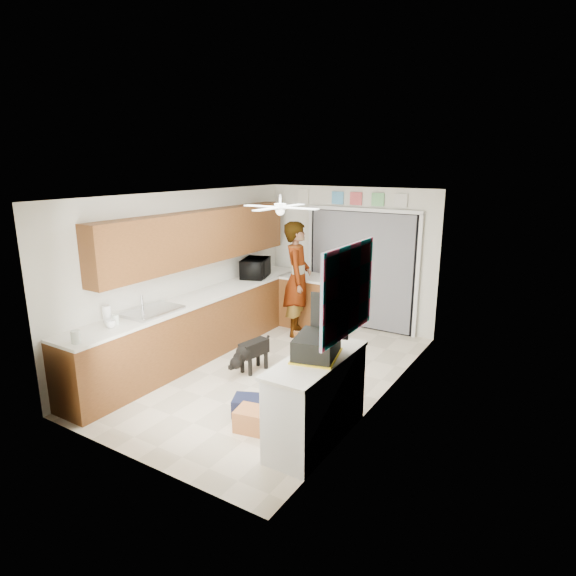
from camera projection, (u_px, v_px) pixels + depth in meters
The scene contains 40 objects.
floor at pixel (273, 371), 6.90m from camera, with size 5.00×5.00×0.00m, color beige.
ceiling at pixel (272, 195), 6.26m from camera, with size 5.00×5.00×0.00m, color white.
wall_back at pixel (349, 258), 8.64m from camera, with size 3.20×3.20×0.00m, color silver.
wall_front at pixel (126, 344), 4.52m from camera, with size 3.20×3.20×0.00m, color silver.
wall_left at pixel (186, 273), 7.40m from camera, with size 5.00×5.00×0.00m, color silver.
wall_right at pixel (384, 305), 5.77m from camera, with size 5.00×5.00×0.00m, color silver.
left_base_cabinets at pixel (203, 326), 7.45m from camera, with size 0.60×4.80×0.90m, color brown.
left_countertop at pixel (202, 297), 7.32m from camera, with size 0.62×4.80×0.04m, color white.
upper_cabinets at pixel (201, 237), 7.34m from camera, with size 0.32×4.00×0.80m, color brown.
sink_basin at pixel (152, 312), 6.49m from camera, with size 0.50×0.76×0.06m, color silver.
faucet at pixel (142, 303), 6.56m from camera, with size 0.03×0.03×0.22m, color silver.
peninsula_base at pixel (311, 303), 8.68m from camera, with size 1.00×0.60×0.90m, color brown.
peninsula_top at pixel (311, 277), 8.56m from camera, with size 1.04×0.64×0.04m, color white.
back_opening_recess at pixel (361, 270), 8.54m from camera, with size 2.00×0.06×2.10m, color black.
curtain_panel at pixel (360, 271), 8.50m from camera, with size 1.90×0.03×2.05m, color gray.
door_trim_left at pixel (310, 264), 9.03m from camera, with size 0.06×0.04×2.10m, color white.
door_trim_right at pixel (417, 278), 7.99m from camera, with size 0.06×0.04×2.10m, color white.
door_trim_head at pixel (363, 210), 8.24m from camera, with size 2.10×0.04×0.06m, color white.
header_frame_1 at pixel (338, 198), 8.47m from camera, with size 0.22×0.02×0.22m, color #519FD8.
header_frame_2 at pixel (356, 199), 8.30m from camera, with size 0.22×0.02×0.22m, color #CE4D53.
header_frame_3 at pixel (378, 200), 8.09m from camera, with size 0.22×0.02×0.22m, color #6ABA73.
header_frame_4 at pixel (401, 201), 7.89m from camera, with size 0.22×0.02×0.22m, color silver.
route66_sign at pixel (303, 196), 8.83m from camera, with size 0.22×0.02×0.26m, color silver.
right_counter_base at pixel (317, 401), 5.11m from camera, with size 0.50×1.40×0.90m, color white.
right_counter_top at pixel (317, 360), 5.00m from camera, with size 0.54×1.44×0.04m, color white.
abstract_painting at pixel (348, 291), 4.85m from camera, with size 0.03×1.15×0.95m, color #FC5D96.
ceiling_fan at pixel (280, 207), 6.47m from camera, with size 1.14×1.14×0.24m, color white.
microwave at pixel (255, 268), 8.45m from camera, with size 0.61×0.41×0.34m, color black.
cup at pixel (111, 324), 5.89m from camera, with size 0.12×0.12×0.10m, color white.
jar_a at pixel (76, 337), 5.38m from camera, with size 0.10×0.10×0.15m, color silver.
jar_b at pixel (116, 320), 6.00m from camera, with size 0.09×0.09×0.13m, color silver.
paper_towel_roll at pixel (107, 314), 6.06m from camera, with size 0.10×0.10×0.23m, color white.
suitcase at pixel (316, 346), 5.00m from camera, with size 0.41×0.54×0.23m, color black.
suitcase_rim at pixel (316, 356), 5.02m from camera, with size 0.44×0.58×0.02m, color yellow.
suitcase_lid at pixel (330, 316), 5.17m from camera, with size 0.42×0.03×0.50m, color black.
cardboard_box at pixel (254, 420), 5.36m from camera, with size 0.40×0.30×0.25m, color #BC643B.
navy_crate at pixel (248, 406), 5.70m from camera, with size 0.35×0.30×0.22m, color black.
cabinet_door_panel at pixel (305, 351), 6.94m from camera, with size 0.36×0.03×0.54m, color brown.
man at pixel (297, 279), 8.19m from camera, with size 0.71×0.47×1.96m, color white.
dog at pixel (254, 354), 6.87m from camera, with size 0.27×0.64×0.50m, color black.
Camera 1 is at (3.53, -5.31, 2.90)m, focal length 30.00 mm.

